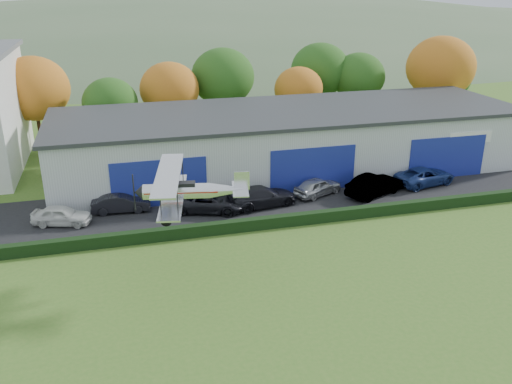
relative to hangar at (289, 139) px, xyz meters
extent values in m
cube|color=black|center=(-2.00, -6.98, -2.63)|extent=(48.00, 9.00, 0.05)
cube|color=black|center=(-2.00, -11.78, -2.26)|extent=(46.00, 0.60, 0.80)
cube|color=#B2B7BC|center=(0.00, 0.02, -0.16)|extent=(40.00, 12.00, 5.00)
cube|color=#2D3033|center=(0.00, 0.02, 2.49)|extent=(40.60, 12.60, 0.30)
cube|color=navy|center=(-12.00, -6.03, -0.86)|extent=(7.00, 0.12, 3.60)
cube|color=navy|center=(0.00, -6.03, -0.86)|extent=(7.00, 0.12, 3.60)
cube|color=navy|center=(12.00, -6.03, -0.86)|extent=(7.00, 0.12, 3.60)
cylinder|color=#3D2614|center=(-22.00, 12.02, -1.08)|extent=(0.36, 0.36, 3.15)
ellipsoid|color=#985B12|center=(-22.00, 12.02, 3.37)|extent=(6.84, 6.84, 6.16)
cylinder|color=#3D2614|center=(-15.00, 10.02, -1.43)|extent=(0.36, 0.36, 2.45)
ellipsoid|color=#1E4C14|center=(-15.00, 10.02, 2.03)|extent=(5.32, 5.32, 4.79)
cylinder|color=#3D2614|center=(-9.00, 12.02, -1.26)|extent=(0.36, 0.36, 2.80)
ellipsoid|color=#985B12|center=(-9.00, 12.02, 2.70)|extent=(6.08, 6.08, 5.47)
cylinder|color=#3D2614|center=(-3.00, 14.02, -1.08)|extent=(0.36, 0.36, 3.15)
ellipsoid|color=#1E4C14|center=(-3.00, 14.02, 3.37)|extent=(6.84, 6.84, 6.16)
cylinder|color=#3D2614|center=(5.00, 12.02, -1.43)|extent=(0.36, 0.36, 2.45)
ellipsoid|color=#985B12|center=(5.00, 12.02, 2.03)|extent=(5.32, 5.32, 4.79)
cylinder|color=#3D2614|center=(13.00, 14.02, -1.26)|extent=(0.36, 0.36, 2.80)
ellipsoid|color=#1E4C14|center=(13.00, 14.02, 2.70)|extent=(6.08, 6.08, 5.47)
cylinder|color=#3D2614|center=(21.00, 10.02, -0.91)|extent=(0.36, 0.36, 3.50)
ellipsoid|color=#985B12|center=(21.00, 10.02, 4.04)|extent=(7.60, 7.60, 6.84)
cylinder|color=#3D2614|center=(25.00, 14.02, -1.43)|extent=(0.36, 0.36, 2.45)
ellipsoid|color=#1E4C14|center=(25.00, 14.02, 2.03)|extent=(5.32, 5.32, 4.79)
cylinder|color=#3D2614|center=(9.00, 16.02, -1.08)|extent=(0.36, 0.36, 3.15)
ellipsoid|color=#1E4C14|center=(9.00, 16.02, 3.37)|extent=(6.84, 6.84, 6.16)
ellipsoid|color=#4C6642|center=(15.00, 112.02, -18.06)|extent=(320.00, 196.00, 56.00)
ellipsoid|color=#4C6642|center=(85.00, 112.02, -12.56)|extent=(240.00, 126.00, 36.00)
imported|color=silver|center=(-18.89, -7.65, -1.93)|extent=(4.25, 2.62, 1.35)
imported|color=black|center=(-14.88, -6.43, -1.92)|extent=(4.25, 1.72, 1.37)
imported|color=black|center=(-8.73, -7.96, -1.89)|extent=(5.67, 3.88, 1.44)
imported|color=black|center=(-4.79, -8.05, -1.84)|extent=(5.53, 2.96, 1.52)
imported|color=silver|center=(0.04, -7.02, -1.91)|extent=(4.43, 3.21, 1.40)
imported|color=gray|center=(4.34, -8.18, -1.77)|extent=(5.33, 3.63, 1.66)
imported|color=navy|center=(9.39, -7.08, -1.89)|extent=(5.52, 3.36, 1.43)
cylinder|color=silver|center=(-11.95, -16.85, 2.58)|extent=(3.59, 1.47, 0.83)
cone|color=silver|center=(-9.24, -17.36, 2.58)|extent=(2.14, 1.19, 0.83)
cone|color=black|center=(-13.90, -16.48, 2.58)|extent=(0.61, 0.90, 0.83)
cube|color=#A3160A|center=(-11.68, -16.90, 2.63)|extent=(3.96, 1.56, 0.06)
cube|color=black|center=(-11.50, -16.93, 2.97)|extent=(1.19, 0.75, 0.23)
cube|color=silver|center=(-12.13, -16.81, 2.31)|extent=(2.37, 6.73, 0.09)
cube|color=silver|center=(-12.31, -16.78, 3.55)|extent=(2.53, 7.10, 0.09)
cylinder|color=black|center=(-12.99, -19.09, 2.93)|extent=(0.06, 0.06, 1.20)
cylinder|color=black|center=(-12.18, -19.24, 2.93)|extent=(0.06, 0.06, 1.20)
cylinder|color=black|center=(-12.09, -14.38, 2.93)|extent=(0.06, 0.06, 1.20)
cylinder|color=black|center=(-11.28, -14.54, 2.93)|extent=(0.06, 0.06, 1.20)
cylinder|color=black|center=(-12.38, -17.09, 3.23)|extent=(0.09, 0.20, 0.69)
cylinder|color=black|center=(-12.25, -16.46, 3.23)|extent=(0.09, 0.20, 0.69)
cylinder|color=black|center=(-12.57, -17.13, 1.80)|extent=(0.18, 0.64, 1.13)
cylinder|color=black|center=(-12.42, -16.36, 1.80)|extent=(0.18, 0.64, 1.13)
cylinder|color=black|center=(-12.50, -16.74, 1.25)|extent=(0.39, 1.73, 0.06)
cylinder|color=black|center=(-12.65, -17.56, 1.25)|extent=(0.60, 0.24, 0.59)
cylinder|color=black|center=(-12.34, -15.93, 1.25)|extent=(0.60, 0.24, 0.59)
cylinder|color=black|center=(-8.61, -17.49, 2.35)|extent=(0.34, 0.12, 0.39)
cube|color=silver|center=(-8.61, -17.49, 2.63)|extent=(1.26, 2.51, 0.06)
cube|color=silver|center=(-8.52, -17.50, 3.09)|extent=(0.82, 0.21, 1.01)
cube|color=black|center=(-14.14, -16.43, 2.58)|extent=(0.07, 0.12, 2.03)
camera|label=1|loc=(-14.81, -43.88, 13.03)|focal=38.03mm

